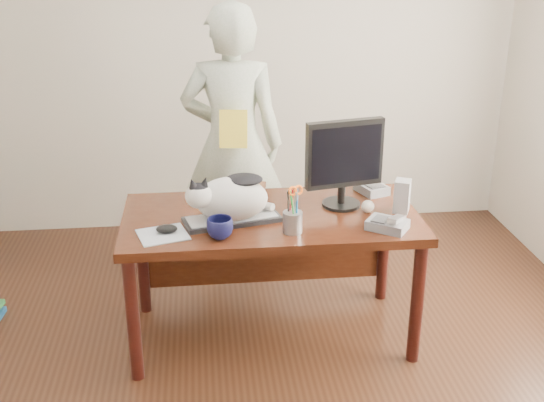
{
  "coord_description": "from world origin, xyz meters",
  "views": [
    {
      "loc": [
        -0.36,
        -2.77,
        2.2
      ],
      "look_at": [
        0.0,
        0.55,
        0.85
      ],
      "focal_mm": 45.0,
      "sensor_mm": 36.0,
      "label": 1
    }
  ],
  "objects_px": {
    "desk": "(270,233)",
    "book_stack": "(244,190)",
    "monitor": "(344,159)",
    "pen_cup": "(293,219)",
    "calculator": "(372,188)",
    "mouse": "(167,229)",
    "person": "(232,144)",
    "phone": "(388,224)",
    "keyboard": "(232,219)",
    "baseball": "(368,206)",
    "coffee_mug": "(220,228)",
    "speaker": "(402,196)",
    "cat": "(229,197)"
  },
  "relations": [
    {
      "from": "keyboard",
      "to": "baseball",
      "type": "height_order",
      "value": "baseball"
    },
    {
      "from": "desk",
      "to": "pen_cup",
      "type": "height_order",
      "value": "pen_cup"
    },
    {
      "from": "phone",
      "to": "keyboard",
      "type": "bearing_deg",
      "value": -157.81
    },
    {
      "from": "pen_cup",
      "to": "person",
      "type": "relative_size",
      "value": 0.14
    },
    {
      "from": "pen_cup",
      "to": "book_stack",
      "type": "bearing_deg",
      "value": 112.11
    },
    {
      "from": "mouse",
      "to": "cat",
      "type": "bearing_deg",
      "value": 2.24
    },
    {
      "from": "pen_cup",
      "to": "book_stack",
      "type": "relative_size",
      "value": 0.97
    },
    {
      "from": "monitor",
      "to": "calculator",
      "type": "relative_size",
      "value": 2.25
    },
    {
      "from": "pen_cup",
      "to": "mouse",
      "type": "bearing_deg",
      "value": 175.21
    },
    {
      "from": "coffee_mug",
      "to": "speaker",
      "type": "relative_size",
      "value": 0.74
    },
    {
      "from": "cat",
      "to": "pen_cup",
      "type": "distance_m",
      "value": 0.36
    },
    {
      "from": "monitor",
      "to": "mouse",
      "type": "distance_m",
      "value": 1.03
    },
    {
      "from": "cat",
      "to": "monitor",
      "type": "distance_m",
      "value": 0.67
    },
    {
      "from": "calculator",
      "to": "person",
      "type": "xyz_separation_m",
      "value": [
        -0.78,
        0.56,
        0.12
      ]
    },
    {
      "from": "cat",
      "to": "coffee_mug",
      "type": "xyz_separation_m",
      "value": [
        -0.06,
        -0.19,
        -0.09
      ]
    },
    {
      "from": "keyboard",
      "to": "pen_cup",
      "type": "height_order",
      "value": "pen_cup"
    },
    {
      "from": "desk",
      "to": "book_stack",
      "type": "xyz_separation_m",
      "value": [
        -0.13,
        0.2,
        0.19
      ]
    },
    {
      "from": "keyboard",
      "to": "person",
      "type": "bearing_deg",
      "value": 73.19
    },
    {
      "from": "desk",
      "to": "person",
      "type": "bearing_deg",
      "value": 102.13
    },
    {
      "from": "monitor",
      "to": "book_stack",
      "type": "bearing_deg",
      "value": 146.44
    },
    {
      "from": "calculator",
      "to": "person",
      "type": "relative_size",
      "value": 0.12
    },
    {
      "from": "monitor",
      "to": "mouse",
      "type": "bearing_deg",
      "value": -177.06
    },
    {
      "from": "cat",
      "to": "speaker",
      "type": "xyz_separation_m",
      "value": [
        0.94,
        0.05,
        -0.05
      ]
    },
    {
      "from": "person",
      "to": "monitor",
      "type": "bearing_deg",
      "value": 135.14
    },
    {
      "from": "baseball",
      "to": "person",
      "type": "bearing_deg",
      "value": 129.02
    },
    {
      "from": "mouse",
      "to": "book_stack",
      "type": "bearing_deg",
      "value": 31.54
    },
    {
      "from": "keyboard",
      "to": "mouse",
      "type": "height_order",
      "value": "mouse"
    },
    {
      "from": "cat",
      "to": "person",
      "type": "bearing_deg",
      "value": 72.28
    },
    {
      "from": "speaker",
      "to": "baseball",
      "type": "distance_m",
      "value": 0.19
    },
    {
      "from": "calculator",
      "to": "mouse",
      "type": "bearing_deg",
      "value": -179.38
    },
    {
      "from": "pen_cup",
      "to": "calculator",
      "type": "relative_size",
      "value": 1.15
    },
    {
      "from": "mouse",
      "to": "calculator",
      "type": "bearing_deg",
      "value": 4.91
    },
    {
      "from": "desk",
      "to": "keyboard",
      "type": "xyz_separation_m",
      "value": [
        -0.21,
        -0.15,
        0.16
      ]
    },
    {
      "from": "desk",
      "to": "speaker",
      "type": "height_order",
      "value": "speaker"
    },
    {
      "from": "monitor",
      "to": "coffee_mug",
      "type": "height_order",
      "value": "monitor"
    },
    {
      "from": "coffee_mug",
      "to": "book_stack",
      "type": "bearing_deg",
      "value": 73.74
    },
    {
      "from": "book_stack",
      "to": "calculator",
      "type": "bearing_deg",
      "value": 7.96
    },
    {
      "from": "keyboard",
      "to": "person",
      "type": "relative_size",
      "value": 0.3
    },
    {
      "from": "desk",
      "to": "phone",
      "type": "height_order",
      "value": "phone"
    },
    {
      "from": "monitor",
      "to": "phone",
      "type": "bearing_deg",
      "value": -74.09
    },
    {
      "from": "pen_cup",
      "to": "book_stack",
      "type": "height_order",
      "value": "pen_cup"
    },
    {
      "from": "pen_cup",
      "to": "baseball",
      "type": "xyz_separation_m",
      "value": [
        0.44,
        0.21,
        -0.04
      ]
    },
    {
      "from": "calculator",
      "to": "phone",
      "type": "bearing_deg",
      "value": -114.95
    },
    {
      "from": "keyboard",
      "to": "speaker",
      "type": "distance_m",
      "value": 0.93
    },
    {
      "from": "baseball",
      "to": "person",
      "type": "distance_m",
      "value": 1.1
    },
    {
      "from": "keyboard",
      "to": "mouse",
      "type": "bearing_deg",
      "value": -174.99
    },
    {
      "from": "keyboard",
      "to": "book_stack",
      "type": "distance_m",
      "value": 0.37
    },
    {
      "from": "book_stack",
      "to": "calculator",
      "type": "relative_size",
      "value": 1.19
    },
    {
      "from": "calculator",
      "to": "person",
      "type": "distance_m",
      "value": 0.97
    },
    {
      "from": "book_stack",
      "to": "coffee_mug",
      "type": "bearing_deg",
      "value": -96.88
    }
  ]
}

